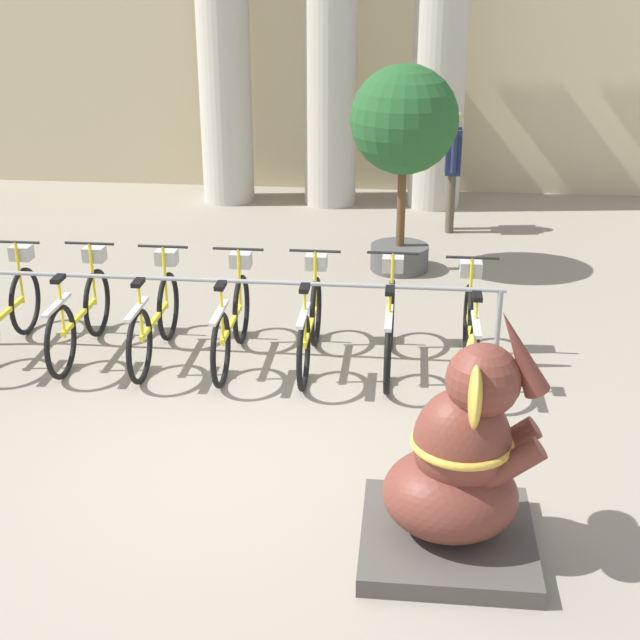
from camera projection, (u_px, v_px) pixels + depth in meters
name	position (u px, v px, depth m)	size (l,w,h in m)	color
ground_plane	(234.00, 467.00, 6.60)	(60.00, 60.00, 0.00)	gray
column_left	(223.00, 21.00, 12.73)	(0.96, 0.96, 5.16)	#BCB7A8
column_middle	(331.00, 22.00, 12.58)	(0.96, 0.96, 5.16)	#BCB7A8
column_right	(442.00, 23.00, 12.44)	(0.96, 0.96, 5.16)	#BCB7A8
bike_rack	(233.00, 293.00, 8.19)	(4.94, 0.05, 0.77)	gray
bicycle_0	(5.00, 312.00, 8.38)	(0.48, 1.63, 0.97)	black
bicycle_1	(81.00, 314.00, 8.34)	(0.48, 1.63, 0.97)	black
bicycle_2	(155.00, 318.00, 8.25)	(0.48, 1.63, 0.97)	black
bicycle_3	(232.00, 321.00, 8.17)	(0.48, 1.63, 0.97)	black
bicycle_4	(310.00, 323.00, 8.12)	(0.48, 1.63, 0.97)	black
bicycle_5	(390.00, 326.00, 8.06)	(0.48, 1.63, 0.97)	black
bicycle_6	(471.00, 332.00, 7.94)	(0.48, 1.63, 0.97)	black
elephant_statue	(459.00, 471.00, 5.49)	(1.10, 1.10, 1.67)	#4C4742
person_pedestrian	(453.00, 161.00, 11.85)	(0.22, 0.47, 1.63)	brown
potted_tree	(404.00, 130.00, 10.08)	(1.23, 1.23, 2.41)	#4C4C4C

